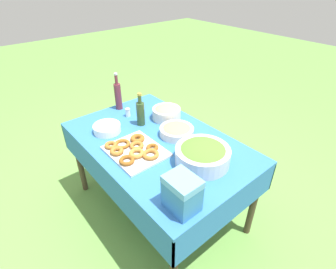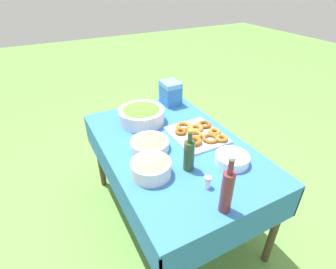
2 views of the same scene
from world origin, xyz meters
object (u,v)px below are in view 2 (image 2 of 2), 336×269
Objects in this scene: salad_bowl at (142,114)px; pasta_bowl at (151,167)px; plate_stack at (232,159)px; cooler_box at (170,93)px; bread_bowl at (150,144)px; donut_platter at (198,134)px; olive_oil_bottle at (189,154)px; wine_bottle at (227,190)px.

salad_bowl is 0.64m from pasta_bowl.
cooler_box is at bearing -4.28° from plate_stack.
bread_bowl is at bearing 140.51° from cooler_box.
donut_platter is (0.22, -0.48, -0.04)m from pasta_bowl.
olive_oil_bottle is 1.06× the size of bread_bowl.
cooler_box is at bearing -34.99° from pasta_bowl.
salad_bowl is 0.47m from donut_platter.
plate_stack is at bearing -158.67° from salad_bowl.
cooler_box reaches higher than plate_stack.
wine_bottle is at bearing -179.31° from salad_bowl.
cooler_box is at bearing -15.97° from wine_bottle.
salad_bowl is 1.38× the size of bread_bowl.
donut_platter is at bearing -42.29° from olive_oil_bottle.
pasta_bowl is 0.71× the size of wine_bottle.
salad_bowl reaches higher than donut_platter.
bread_bowl is (0.02, 0.37, 0.02)m from donut_platter.
bread_bowl is at bearing -22.88° from pasta_bowl.
olive_oil_bottle is 1.34× the size of cooler_box.
pasta_bowl is 0.51m from plate_stack.
cooler_box is (1.21, -0.35, -0.03)m from wine_bottle.
donut_platter is 1.57× the size of bread_bowl.
olive_oil_bottle is (-0.66, -0.02, 0.04)m from salad_bowl.
donut_platter is at bearing -22.57° from wine_bottle.
plate_stack is at bearing -44.84° from wine_bottle.
pasta_bowl reaches higher than donut_platter.
bread_bowl is at bearing 165.11° from salad_bowl.
wine_bottle reaches higher than cooler_box.
donut_platter is 0.70m from wine_bottle.
salad_bowl is at bearing 21.33° from plate_stack.
donut_platter is at bearing 1.88° from plate_stack.
wine_bottle is at bearing -152.90° from pasta_bowl.
salad_bowl reaches higher than pasta_bowl.
donut_platter is 0.39m from olive_oil_bottle.
plate_stack is 0.81× the size of bread_bowl.
salad_bowl is 1.69× the size of plate_stack.
salad_bowl is at bearing -18.23° from pasta_bowl.
pasta_bowl is at bearing 74.54° from plate_stack.
cooler_box is (0.80, -0.56, 0.05)m from pasta_bowl.
salad_bowl is 1.02m from wine_bottle.
plate_stack is at bearing 175.72° from cooler_box.
wine_bottle is at bearing 135.16° from plate_stack.
donut_platter is 1.22× the size of wine_bottle.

